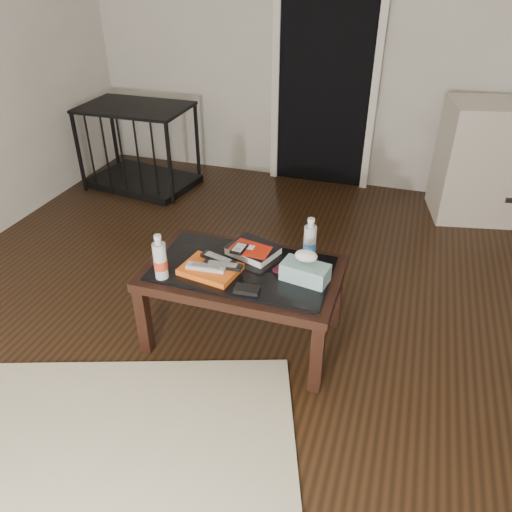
{
  "coord_description": "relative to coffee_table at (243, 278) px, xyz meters",
  "views": [
    {
      "loc": [
        0.37,
        -1.82,
        1.87
      ],
      "look_at": [
        -0.27,
        0.18,
        0.55
      ],
      "focal_mm": 35.0,
      "sensor_mm": 36.0,
      "label": 1
    }
  ],
  "objects": [
    {
      "name": "ground",
      "position": [
        0.35,
        -0.19,
        -0.4
      ],
      "size": [
        5.0,
        5.0,
        0.0
      ],
      "primitive_type": "plane",
      "color": "black",
      "rests_on": "ground"
    },
    {
      "name": "room_shell",
      "position": [
        0.35,
        -0.19,
        1.22
      ],
      "size": [
        5.0,
        5.0,
        5.0
      ],
      "color": "beige",
      "rests_on": "ground"
    },
    {
      "name": "doorway",
      "position": [
        -0.05,
        2.27,
        0.63
      ],
      "size": [
        0.9,
        0.08,
        2.07
      ],
      "color": "black",
      "rests_on": "ground"
    },
    {
      "name": "coffee_table",
      "position": [
        0.0,
        0.0,
        0.0
      ],
      "size": [
        1.0,
        0.6,
        0.46
      ],
      "color": "black",
      "rests_on": "ground"
    },
    {
      "name": "rug",
      "position": [
        -0.42,
        -1.15,
        -0.39
      ],
      "size": [
        2.38,
        2.06,
        0.01
      ],
      "primitive_type": "cube",
      "rotation": [
        0.0,
        0.0,
        0.33
      ],
      "color": "#BFB294",
      "rests_on": "ground"
    },
    {
      "name": "pet_crate",
      "position": [
        -1.55,
        1.7,
        -0.17
      ],
      "size": [
        0.98,
        0.73,
        0.71
      ],
      "rotation": [
        0.0,
        0.0,
        -0.15
      ],
      "color": "black",
      "rests_on": "ground"
    },
    {
      "name": "magazines",
      "position": [
        -0.14,
        -0.09,
        0.08
      ],
      "size": [
        0.31,
        0.25,
        0.03
      ],
      "primitive_type": "cube",
      "rotation": [
        0.0,
        0.0,
        -0.16
      ],
      "color": "orange",
      "rests_on": "coffee_table"
    },
    {
      "name": "remote_silver",
      "position": [
        -0.15,
        -0.11,
        0.11
      ],
      "size": [
        0.2,
        0.06,
        0.02
      ],
      "primitive_type": "cube",
      "rotation": [
        0.0,
        0.0,
        0.06
      ],
      "color": "#B8B7BC",
      "rests_on": "magazines"
    },
    {
      "name": "remote_black_front",
      "position": [
        -0.08,
        -0.07,
        0.11
      ],
      "size": [
        0.2,
        0.07,
        0.02
      ],
      "primitive_type": "cube",
      "rotation": [
        0.0,
        0.0,
        0.08
      ],
      "color": "black",
      "rests_on": "magazines"
    },
    {
      "name": "remote_black_back",
      "position": [
        -0.12,
        -0.02,
        0.11
      ],
      "size": [
        0.21,
        0.11,
        0.02
      ],
      "primitive_type": "cube",
      "rotation": [
        0.0,
        0.0,
        -0.29
      ],
      "color": "black",
      "rests_on": "magazines"
    },
    {
      "name": "textbook",
      "position": [
        0.01,
        0.14,
        0.09
      ],
      "size": [
        0.3,
        0.27,
        0.05
      ],
      "primitive_type": "cube",
      "rotation": [
        0.0,
        0.0,
        -0.33
      ],
      "color": "black",
      "rests_on": "coffee_table"
    },
    {
      "name": "dvd_mailers",
      "position": [
        -0.0,
        0.12,
        0.11
      ],
      "size": [
        0.21,
        0.17,
        0.01
      ],
      "primitive_type": "cube",
      "rotation": [
        0.0,
        0.0,
        -0.21
      ],
      "color": "red",
      "rests_on": "textbook"
    },
    {
      "name": "ipod",
      "position": [
        -0.04,
        0.08,
        0.12
      ],
      "size": [
        0.07,
        0.11,
        0.02
      ],
      "primitive_type": "cube",
      "rotation": [
        0.0,
        0.0,
        -0.08
      ],
      "color": "black",
      "rests_on": "dvd_mailers"
    },
    {
      "name": "flip_phone",
      "position": [
        0.21,
        0.01,
        0.08
      ],
      "size": [
        0.1,
        0.07,
        0.02
      ],
      "primitive_type": "cube",
      "rotation": [
        0.0,
        0.0,
        -0.32
      ],
      "color": "black",
      "rests_on": "coffee_table"
    },
    {
      "name": "wallet",
      "position": [
        0.09,
        -0.19,
        0.07
      ],
      "size": [
        0.13,
        0.08,
        0.02
      ],
      "primitive_type": "cube",
      "rotation": [
        0.0,
        0.0,
        0.08
      ],
      "color": "black",
      "rests_on": "coffee_table"
    },
    {
      "name": "water_bottle_left",
      "position": [
        -0.35,
        -0.2,
        0.18
      ],
      "size": [
        0.07,
        0.07,
        0.24
      ],
      "primitive_type": "cylinder",
      "rotation": [
        0.0,
        0.0,
        0.14
      ],
      "color": "silver",
      "rests_on": "coffee_table"
    },
    {
      "name": "water_bottle_right",
      "position": [
        0.3,
        0.19,
        0.18
      ],
      "size": [
        0.08,
        0.08,
        0.24
      ],
      "primitive_type": "cylinder",
      "rotation": [
        0.0,
        0.0,
        -0.3
      ],
      "color": "silver",
      "rests_on": "coffee_table"
    },
    {
      "name": "tissue_box",
      "position": [
        0.33,
        -0.01,
        0.11
      ],
      "size": [
        0.25,
        0.16,
        0.09
      ],
      "primitive_type": "cube",
      "rotation": [
        0.0,
        0.0,
        -0.17
      ],
      "color": "#22737E",
      "rests_on": "coffee_table"
    }
  ]
}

